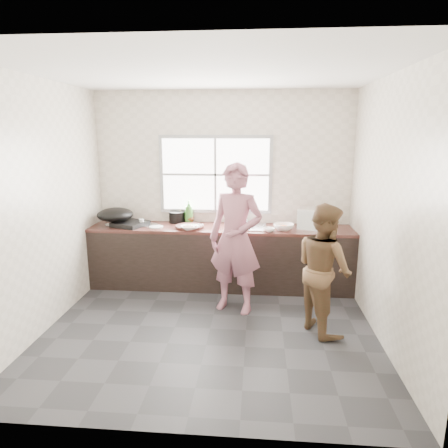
# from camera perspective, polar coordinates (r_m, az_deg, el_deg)

# --- Properties ---
(floor) EXTENTS (3.60, 3.20, 0.01)m
(floor) POSITION_cam_1_polar(r_m,az_deg,el_deg) (4.60, -1.99, -14.76)
(floor) COLOR #2B2B2D
(floor) RESTS_ON ground
(ceiling) EXTENTS (3.60, 3.20, 0.01)m
(ceiling) POSITION_cam_1_polar(r_m,az_deg,el_deg) (4.11, -2.31, 20.94)
(ceiling) COLOR silver
(ceiling) RESTS_ON wall_back
(wall_back) EXTENTS (3.60, 0.01, 2.70)m
(wall_back) POSITION_cam_1_polar(r_m,az_deg,el_deg) (5.72, -0.19, 5.09)
(wall_back) COLOR beige
(wall_back) RESTS_ON ground
(wall_left) EXTENTS (0.01, 3.20, 2.70)m
(wall_left) POSITION_cam_1_polar(r_m,az_deg,el_deg) (4.72, -24.48, 2.23)
(wall_left) COLOR silver
(wall_left) RESTS_ON ground
(wall_right) EXTENTS (0.01, 3.20, 2.70)m
(wall_right) POSITION_cam_1_polar(r_m,az_deg,el_deg) (4.32, 22.38, 1.52)
(wall_right) COLOR beige
(wall_right) RESTS_ON ground
(wall_front) EXTENTS (3.60, 0.01, 2.70)m
(wall_front) POSITION_cam_1_polar(r_m,az_deg,el_deg) (2.61, -6.41, -4.62)
(wall_front) COLOR beige
(wall_front) RESTS_ON ground
(cabinet) EXTENTS (3.60, 0.62, 0.82)m
(cabinet) POSITION_cam_1_polar(r_m,az_deg,el_deg) (5.62, -0.47, -4.88)
(cabinet) COLOR black
(cabinet) RESTS_ON floor
(countertop) EXTENTS (3.60, 0.64, 0.04)m
(countertop) POSITION_cam_1_polar(r_m,az_deg,el_deg) (5.51, -0.47, -0.62)
(countertop) COLOR #3C1E18
(countertop) RESTS_ON cabinet
(sink) EXTENTS (0.55, 0.45, 0.02)m
(sink) POSITION_cam_1_polar(r_m,az_deg,el_deg) (5.48, 3.17, -0.44)
(sink) COLOR silver
(sink) RESTS_ON countertop
(faucet) EXTENTS (0.02, 0.02, 0.30)m
(faucet) POSITION_cam_1_polar(r_m,az_deg,el_deg) (5.65, 3.25, 1.46)
(faucet) COLOR silver
(faucet) RESTS_ON countertop
(window_frame) EXTENTS (1.60, 0.05, 1.10)m
(window_frame) POSITION_cam_1_polar(r_m,az_deg,el_deg) (5.69, -1.22, 7.08)
(window_frame) COLOR #9EA0A5
(window_frame) RESTS_ON wall_back
(window_glazing) EXTENTS (1.50, 0.01, 1.00)m
(window_glazing) POSITION_cam_1_polar(r_m,az_deg,el_deg) (5.67, -1.24, 7.05)
(window_glazing) COLOR white
(window_glazing) RESTS_ON window_frame
(woman) EXTENTS (0.71, 0.58, 1.68)m
(woman) POSITION_cam_1_polar(r_m,az_deg,el_deg) (4.75, 1.68, -2.83)
(woman) COLOR #B16A7C
(woman) RESTS_ON floor
(person_side) EXTENTS (0.78, 0.85, 1.42)m
(person_side) POSITION_cam_1_polar(r_m,az_deg,el_deg) (4.44, 14.08, -6.17)
(person_side) COLOR brown
(person_side) RESTS_ON floor
(cutting_board) EXTENTS (0.45, 0.45, 0.04)m
(cutting_board) POSITION_cam_1_polar(r_m,az_deg,el_deg) (5.45, -4.93, -0.39)
(cutting_board) COLOR black
(cutting_board) RESTS_ON countertop
(cleaver) EXTENTS (0.24, 0.18, 0.01)m
(cleaver) POSITION_cam_1_polar(r_m,az_deg,el_deg) (5.43, -4.13, -0.16)
(cleaver) COLOR silver
(cleaver) RESTS_ON cutting_board
(bowl_mince) EXTENTS (0.31, 0.31, 0.06)m
(bowl_mince) POSITION_cam_1_polar(r_m,az_deg,el_deg) (5.35, -4.91, -0.55)
(bowl_mince) COLOR white
(bowl_mince) RESTS_ON countertop
(bowl_crabs) EXTENTS (0.27, 0.27, 0.07)m
(bowl_crabs) POSITION_cam_1_polar(r_m,az_deg,el_deg) (5.39, 8.50, -0.49)
(bowl_crabs) COLOR white
(bowl_crabs) RESTS_ON countertop
(bowl_held) EXTENTS (0.26, 0.26, 0.06)m
(bowl_held) POSITION_cam_1_polar(r_m,az_deg,el_deg) (5.27, 6.43, -0.75)
(bowl_held) COLOR white
(bowl_held) RESTS_ON countertop
(black_pot) EXTENTS (0.25, 0.25, 0.16)m
(black_pot) POSITION_cam_1_polar(r_m,az_deg,el_deg) (5.80, -6.76, 0.98)
(black_pot) COLOR black
(black_pot) RESTS_ON countertop
(plate_food) EXTENTS (0.23, 0.23, 0.02)m
(plate_food) POSITION_cam_1_polar(r_m,az_deg,el_deg) (5.55, -9.66, -0.41)
(plate_food) COLOR silver
(plate_food) RESTS_ON countertop
(bottle_green) EXTENTS (0.13, 0.13, 0.33)m
(bottle_green) POSITION_cam_1_polar(r_m,az_deg,el_deg) (5.75, -5.04, 1.81)
(bottle_green) COLOR #347727
(bottle_green) RESTS_ON countertop
(bottle_brown_tall) EXTENTS (0.08, 0.09, 0.17)m
(bottle_brown_tall) POSITION_cam_1_polar(r_m,az_deg,el_deg) (5.79, -6.25, 1.03)
(bottle_brown_tall) COLOR #4F3113
(bottle_brown_tall) RESTS_ON countertop
(bottle_brown_short) EXTENTS (0.14, 0.14, 0.15)m
(bottle_brown_short) POSITION_cam_1_polar(r_m,az_deg,el_deg) (5.77, -4.93, 0.92)
(bottle_brown_short) COLOR #422810
(bottle_brown_short) RESTS_ON countertop
(glass_jar) EXTENTS (0.08, 0.08, 0.10)m
(glass_jar) POSITION_cam_1_polar(r_m,az_deg,el_deg) (5.67, -11.69, 0.20)
(glass_jar) COLOR silver
(glass_jar) RESTS_ON countertop
(burner) EXTENTS (0.52, 0.52, 0.06)m
(burner) POSITION_cam_1_polar(r_m,az_deg,el_deg) (5.71, -13.26, 0.03)
(burner) COLOR black
(burner) RESTS_ON countertop
(wok) EXTENTS (0.63, 0.63, 0.19)m
(wok) POSITION_cam_1_polar(r_m,az_deg,el_deg) (5.76, -15.27, 1.29)
(wok) COLOR black
(wok) RESTS_ON burner
(dish_rack) EXTENTS (0.44, 0.36, 0.29)m
(dish_rack) POSITION_cam_1_polar(r_m,az_deg,el_deg) (5.41, 12.65, 0.62)
(dish_rack) COLOR white
(dish_rack) RESTS_ON countertop
(pot_lid_left) EXTENTS (0.36, 0.36, 0.01)m
(pot_lid_left) POSITION_cam_1_polar(r_m,az_deg,el_deg) (5.83, -15.22, -0.06)
(pot_lid_left) COLOR silver
(pot_lid_left) RESTS_ON countertop
(pot_lid_right) EXTENTS (0.27, 0.27, 0.01)m
(pot_lid_right) POSITION_cam_1_polar(r_m,az_deg,el_deg) (5.69, -10.60, -0.14)
(pot_lid_right) COLOR silver
(pot_lid_right) RESTS_ON countertop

